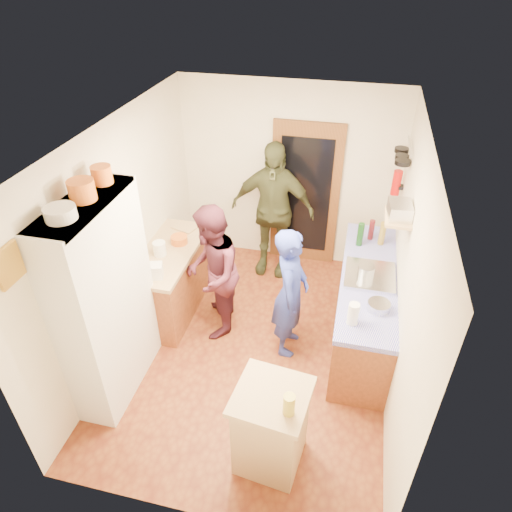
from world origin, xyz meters
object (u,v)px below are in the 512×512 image
(person_back, at_px, (273,210))
(right_counter_base, at_px, (364,308))
(person_left, at_px, (215,271))
(hutch_body, at_px, (106,303))
(island_base, at_px, (271,429))
(person_hob, at_px, (293,295))

(person_back, bearing_deg, right_counter_base, -38.52)
(right_counter_base, bearing_deg, person_left, -172.12)
(hutch_body, bearing_deg, person_left, 54.45)
(hutch_body, distance_m, right_counter_base, 2.90)
(right_counter_base, xyz_separation_m, person_back, (-1.32, 1.09, 0.55))
(island_base, bearing_deg, right_counter_base, 68.14)
(right_counter_base, bearing_deg, hutch_body, -152.53)
(hutch_body, bearing_deg, island_base, -17.31)
(person_left, bearing_deg, person_hob, 67.73)
(right_counter_base, bearing_deg, person_hob, -152.86)
(hutch_body, distance_m, person_left, 1.33)
(island_base, distance_m, person_back, 3.04)
(island_base, distance_m, person_hob, 1.49)
(hutch_body, height_order, person_back, hutch_body)
(island_base, bearing_deg, person_back, 101.24)
(right_counter_base, relative_size, island_base, 2.56)
(hutch_body, xyz_separation_m, person_hob, (1.70, 0.89, -0.30))
(person_left, xyz_separation_m, person_back, (0.42, 1.33, 0.13))
(right_counter_base, height_order, person_hob, person_hob)
(right_counter_base, distance_m, person_hob, 0.98)
(right_counter_base, xyz_separation_m, island_base, (-0.74, -1.85, 0.01))
(island_base, bearing_deg, person_left, 121.95)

